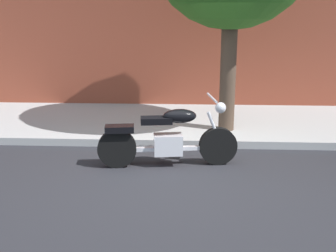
% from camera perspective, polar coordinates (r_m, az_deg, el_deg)
% --- Properties ---
extents(ground_plane, '(60.00, 60.00, 0.00)m').
position_cam_1_polar(ground_plane, '(5.96, 0.53, -7.08)').
color(ground_plane, '#28282D').
extents(sidewalk, '(19.45, 3.22, 0.14)m').
position_cam_1_polar(sidewalk, '(8.74, 1.36, 0.54)').
color(sidewalk, '#AEAEAE').
rests_on(sidewalk, ground).
extents(motorcycle, '(2.19, 0.70, 1.10)m').
position_cam_1_polar(motorcycle, '(6.22, -0.03, -1.79)').
color(motorcycle, black).
rests_on(motorcycle, ground).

